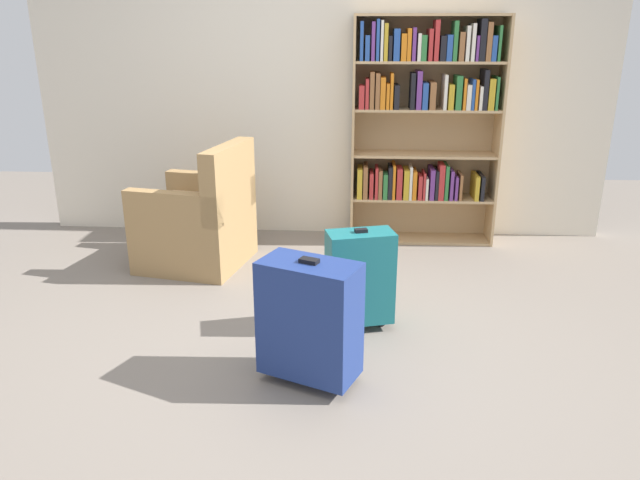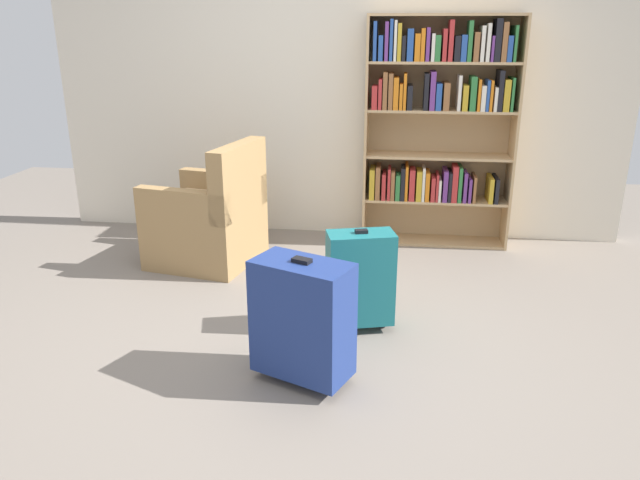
% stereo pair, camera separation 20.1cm
% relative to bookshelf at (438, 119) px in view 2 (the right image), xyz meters
% --- Properties ---
extents(ground_plane, '(8.14, 8.14, 0.00)m').
position_rel_bookshelf_xyz_m(ground_plane, '(-0.81, -1.82, -1.00)').
color(ground_plane, slate).
extents(back_wall, '(4.65, 0.10, 2.60)m').
position_rel_bookshelf_xyz_m(back_wall, '(-0.81, 0.21, 0.30)').
color(back_wall, beige).
rests_on(back_wall, ground).
extents(bookshelf, '(1.15, 0.30, 1.76)m').
position_rel_bookshelf_xyz_m(bookshelf, '(0.00, 0.00, 0.00)').
color(bookshelf, tan).
rests_on(bookshelf, ground).
extents(armchair, '(0.83, 0.83, 0.90)m').
position_rel_bookshelf_xyz_m(armchair, '(-1.65, -0.65, -0.68)').
color(armchair, '#9E7A4C').
rests_on(armchair, ground).
extents(mug, '(0.12, 0.08, 0.10)m').
position_rel_bookshelf_xyz_m(mug, '(-1.06, -0.83, -0.95)').
color(mug, '#1E7F4C').
rests_on(mug, ground).
extents(suitcase_navy_blue, '(0.53, 0.41, 0.65)m').
position_rel_bookshelf_xyz_m(suitcase_navy_blue, '(-0.73, -2.19, -0.66)').
color(suitcase_navy_blue, navy).
rests_on(suitcase_navy_blue, ground).
extents(suitcase_teal, '(0.41, 0.28, 0.61)m').
position_rel_bookshelf_xyz_m(suitcase_teal, '(-0.48, -1.61, -0.68)').
color(suitcase_teal, '#19666B').
rests_on(suitcase_teal, ground).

